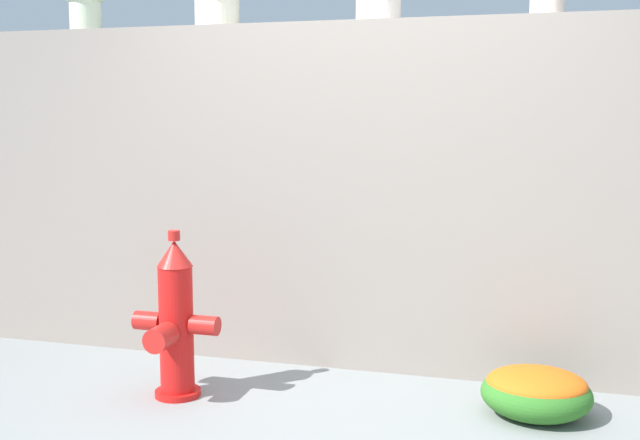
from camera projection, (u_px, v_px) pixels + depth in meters
stone_wall at (372, 197)px, 4.38m from camera, size 6.22×0.33×1.92m
fire_hydrant at (175, 323)px, 3.90m from camera, size 0.45×0.36×0.85m
flower_bush_left at (536, 391)px, 3.68m from camera, size 0.52×0.47×0.24m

